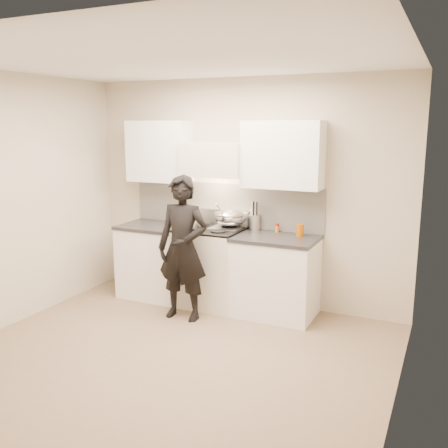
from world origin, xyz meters
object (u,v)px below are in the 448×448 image
Objects in this scene: stove at (210,266)px; person at (183,248)px; counter_right at (276,276)px; wok at (230,217)px; utensil_crock at (254,221)px.

stove is 0.59× the size of person.
wok is at bearing 167.10° from counter_right.
utensil_crock is (-0.36, 0.23, 0.57)m from counter_right.
wok is 0.29m from utensil_crock.
counter_right is 0.71m from utensil_crock.
utensil_crock is at bearing 25.90° from stove.
person reaches higher than wok.
person reaches higher than counter_right.
wok is 1.43× the size of utensil_crock.
utensil_crock is at bearing 51.31° from person.
stove is at bearing 79.01° from person.
stove is 2.79× the size of utensil_crock.
stove is at bearing -144.10° from wok.
stove is 1.04× the size of counter_right.
utensil_crock reaches higher than stove.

